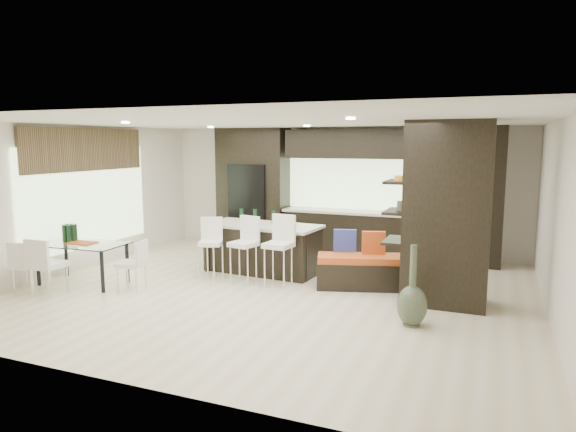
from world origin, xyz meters
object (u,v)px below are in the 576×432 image
at_px(chair_near, 49,269).
at_px(chair_far, 29,268).
at_px(kitchen_island, 262,248).
at_px(stool_right, 278,258).
at_px(stool_left, 211,254).
at_px(dining_table, 83,264).
at_px(chair_end, 131,268).
at_px(floor_vase, 413,286).
at_px(bench, 360,272).
at_px(stool_mid, 243,256).

height_order(chair_near, chair_far, chair_near).
height_order(kitchen_island, chair_near, kitchen_island).
xyz_separation_m(stool_right, chair_near, (-3.12, -1.84, -0.05)).
xyz_separation_m(stool_left, dining_table, (-1.81, -1.14, -0.08)).
distance_m(chair_far, chair_end, 1.62).
bearing_deg(chair_near, floor_vase, 7.24).
height_order(kitchen_island, bench, kitchen_island).
relative_size(floor_vase, chair_near, 1.27).
relative_size(stool_right, bench, 0.68).
height_order(dining_table, chair_far, chair_far).
relative_size(stool_mid, bench, 0.64).
bearing_deg(chair_near, bench, 26.19).
bearing_deg(stool_left, chair_near, -154.74).
xyz_separation_m(stool_mid, chair_end, (-1.46, -1.13, -0.08)).
relative_size(stool_mid, dining_table, 0.63).
bearing_deg(dining_table, stool_left, 28.54).
distance_m(kitchen_island, floor_vase, 3.53).
xyz_separation_m(floor_vase, chair_far, (-5.93, -0.75, -0.15)).
relative_size(stool_right, chair_near, 1.13).
bearing_deg(chair_far, dining_table, 42.14).
bearing_deg(chair_far, bench, 9.76).
bearing_deg(floor_vase, stool_right, 155.71).
xyz_separation_m(stool_right, floor_vase, (2.36, -1.06, 0.06)).
distance_m(kitchen_island, chair_near, 3.59).
height_order(dining_table, chair_near, chair_near).
bearing_deg(dining_table, stool_right, 16.03).
bearing_deg(kitchen_island, chair_near, -128.48).
distance_m(kitchen_island, stool_right, 1.01).
xyz_separation_m(stool_right, dining_table, (-3.12, -1.12, -0.13)).
distance_m(kitchen_island, chair_end, 2.39).
distance_m(kitchen_island, stool_mid, 0.76).
xyz_separation_m(kitchen_island, bench, (1.95, -0.36, -0.17)).
bearing_deg(stool_right, bench, 23.54).
distance_m(dining_table, chair_end, 1.01).
relative_size(stool_left, floor_vase, 0.80).
distance_m(stool_left, floor_vase, 3.83).
bearing_deg(chair_near, chair_end, 34.66).
distance_m(stool_right, chair_near, 3.62).
bearing_deg(chair_near, kitchen_island, 45.83).
bearing_deg(stool_right, stool_left, -175.04).
bearing_deg(stool_mid, chair_end, -129.14).
distance_m(stool_left, chair_far, 2.91).
distance_m(chair_near, chair_far, 0.45).
relative_size(bench, dining_table, 0.98).
bearing_deg(chair_near, stool_right, 29.68).
xyz_separation_m(kitchen_island, dining_table, (-2.46, -1.89, -0.10)).
xyz_separation_m(kitchen_island, stool_left, (-0.66, -0.75, -0.01)).
xyz_separation_m(chair_far, chair_end, (1.46, 0.70, -0.01)).
distance_m(floor_vase, chair_far, 5.98).
relative_size(stool_left, chair_far, 1.12).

